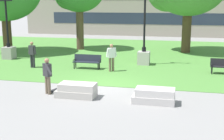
# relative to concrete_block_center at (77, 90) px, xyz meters

# --- Properties ---
(ground_plane) EXTENTS (140.00, 140.00, 0.00)m
(ground_plane) POSITION_rel_concrete_block_center_xyz_m (0.68, 2.02, -0.31)
(ground_plane) COLOR gray
(grass_lawn) EXTENTS (40.00, 20.00, 0.02)m
(grass_lawn) POSITION_rel_concrete_block_center_xyz_m (0.68, 12.02, -0.30)
(grass_lawn) COLOR #4C8438
(grass_lawn) RESTS_ON ground
(concrete_block_center) EXTENTS (1.81, 0.90, 0.64)m
(concrete_block_center) POSITION_rel_concrete_block_center_xyz_m (0.00, 0.00, 0.00)
(concrete_block_center) COLOR #B2ADA3
(concrete_block_center) RESTS_ON ground
(concrete_block_left) EXTENTS (1.80, 0.90, 0.64)m
(concrete_block_left) POSITION_rel_concrete_block_center_xyz_m (3.53, -0.08, 0.00)
(concrete_block_left) COLOR #BCB7B2
(concrete_block_left) RESTS_ON ground
(person_skateboarder) EXTENTS (0.87, 0.99, 1.71)m
(person_skateboarder) POSITION_rel_concrete_block_center_xyz_m (-1.48, 0.15, 0.66)
(person_skateboarder) COLOR brown
(person_skateboarder) RESTS_ON ground
(skateboard) EXTENTS (0.50, 1.03, 0.14)m
(skateboard) POSITION_rel_concrete_block_center_xyz_m (-1.33, 0.61, -0.22)
(skateboard) COLOR black
(skateboard) RESTS_ON ground
(park_bench_near_left) EXTENTS (1.80, 0.53, 0.90)m
(park_bench_near_left) POSITION_rel_concrete_block_center_xyz_m (-1.34, 5.93, 0.23)
(park_bench_near_left) COLOR #1E232D
(park_bench_near_left) RESTS_ON grass_lawn
(lamp_post_right) EXTENTS (1.32, 0.80, 4.82)m
(lamp_post_right) POSITION_rel_concrete_block_center_xyz_m (-8.16, 8.01, 0.70)
(lamp_post_right) COLOR gray
(lamp_post_right) RESTS_ON grass_lawn
(lamp_post_left) EXTENTS (1.32, 0.80, 5.47)m
(lamp_post_left) POSITION_rel_concrete_block_center_xyz_m (2.06, 8.09, 0.81)
(lamp_post_left) COLOR #ADA89E
(lamp_post_left) RESTS_ON grass_lawn
(person_bystander_near_lawn) EXTENTS (0.63, 0.54, 1.71)m
(person_bystander_near_lawn) POSITION_rel_concrete_block_center_xyz_m (0.37, 5.50, 0.68)
(person_bystander_near_lawn) COLOR brown
(person_bystander_near_lawn) RESTS_ON grass_lawn
(person_bystander_far_lawn) EXTENTS (0.71, 0.35, 1.71)m
(person_bystander_far_lawn) POSITION_rel_concrete_block_center_xyz_m (-4.91, 5.43, 0.68)
(person_bystander_far_lawn) COLOR #28282D
(person_bystander_far_lawn) RESTS_ON grass_lawn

